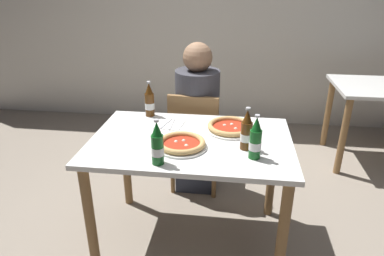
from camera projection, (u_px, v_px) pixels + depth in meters
The scene contains 13 objects.
ground_plane at pixel (191, 237), 2.37m from camera, with size 8.00×8.00×0.00m, color gray.
back_wall_tiled at pixel (217, 10), 3.84m from camera, with size 7.00×0.10×2.60m, color silver.
dining_table_main at pixel (191, 156), 2.11m from camera, with size 1.20×0.80×0.75m.
chair_behind_table at pixel (196, 136), 2.73m from camera, with size 0.43×0.43×0.85m.
diner_seated at pixel (197, 122), 2.74m from camera, with size 0.34×0.34×1.21m.
dining_table_background at pixel (378, 102), 3.14m from camera, with size 0.80×0.70×0.75m.
pizza_margherita_near at pixel (182, 144), 1.96m from camera, with size 0.29×0.29×0.04m.
pizza_marinara_far at pixel (231, 127), 2.18m from camera, with size 0.32×0.32×0.04m.
beer_bottle_left at pixel (157, 145), 1.76m from camera, with size 0.07×0.07×0.25m.
beer_bottle_center at pixel (246, 132), 1.91m from camera, with size 0.07×0.07×0.25m.
beer_bottle_right at pixel (255, 140), 1.81m from camera, with size 0.07×0.07×0.25m.
beer_bottle_extra at pixel (150, 101), 2.37m from camera, with size 0.07×0.07×0.25m.
napkin_with_cutlery at pixel (169, 124), 2.27m from camera, with size 0.20×0.20×0.01m.
Camera 1 is at (0.25, -1.85, 1.64)m, focal length 32.29 mm.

